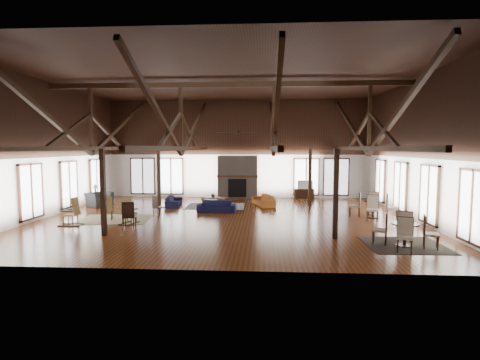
# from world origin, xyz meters

# --- Properties ---
(floor) EXTENTS (16.00, 16.00, 0.00)m
(floor) POSITION_xyz_m (0.00, 0.00, 0.00)
(floor) COLOR brown
(floor) RESTS_ON ground
(ceiling) EXTENTS (16.00, 14.00, 0.02)m
(ceiling) POSITION_xyz_m (0.00, 0.00, 6.00)
(ceiling) COLOR black
(ceiling) RESTS_ON wall_back
(wall_back) EXTENTS (16.00, 0.02, 6.00)m
(wall_back) POSITION_xyz_m (0.00, 7.00, 3.00)
(wall_back) COLOR silver
(wall_back) RESTS_ON floor
(wall_front) EXTENTS (16.00, 0.02, 6.00)m
(wall_front) POSITION_xyz_m (0.00, -7.00, 3.00)
(wall_front) COLOR silver
(wall_front) RESTS_ON floor
(wall_left) EXTENTS (0.02, 14.00, 6.00)m
(wall_left) POSITION_xyz_m (-8.00, 0.00, 3.00)
(wall_left) COLOR silver
(wall_left) RESTS_ON floor
(wall_right) EXTENTS (0.02, 14.00, 6.00)m
(wall_right) POSITION_xyz_m (8.00, 0.00, 3.00)
(wall_right) COLOR silver
(wall_right) RESTS_ON floor
(roof_truss) EXTENTS (15.60, 14.07, 3.14)m
(roof_truss) POSITION_xyz_m (0.00, 0.00, 4.03)
(roof_truss) COLOR black
(roof_truss) RESTS_ON wall_back
(post_grid) EXTENTS (8.16, 7.16, 3.05)m
(post_grid) POSITION_xyz_m (0.00, 0.00, 1.52)
(post_grid) COLOR black
(post_grid) RESTS_ON floor
(fireplace) EXTENTS (2.50, 0.69, 2.60)m
(fireplace) POSITION_xyz_m (0.00, 6.67, 1.29)
(fireplace) COLOR #746658
(fireplace) RESTS_ON floor
(ceiling_fan) EXTENTS (1.60, 1.60, 0.75)m
(ceiling_fan) POSITION_xyz_m (0.50, -1.00, 3.73)
(ceiling_fan) COLOR black
(ceiling_fan) RESTS_ON roof_truss
(sofa_navy_front) EXTENTS (1.86, 0.77, 0.54)m
(sofa_navy_front) POSITION_xyz_m (-0.66, 1.58, 0.27)
(sofa_navy_front) COLOR #121333
(sofa_navy_front) RESTS_ON floor
(sofa_navy_left) EXTENTS (1.84, 0.86, 0.52)m
(sofa_navy_left) POSITION_xyz_m (-3.15, 3.25, 0.26)
(sofa_navy_left) COLOR #131233
(sofa_navy_left) RESTS_ON floor
(sofa_orange) EXTENTS (2.07, 1.31, 0.56)m
(sofa_orange) POSITION_xyz_m (1.59, 3.72, 0.28)
(sofa_orange) COLOR #A0551F
(sofa_orange) RESTS_ON floor
(coffee_table) EXTENTS (1.45, 1.06, 0.50)m
(coffee_table) POSITION_xyz_m (-1.04, 3.23, 0.44)
(coffee_table) COLOR brown
(coffee_table) RESTS_ON floor
(vase) EXTENTS (0.23, 0.23, 0.21)m
(vase) POSITION_xyz_m (-1.05, 3.22, 0.61)
(vase) COLOR #B2B2B2
(vase) RESTS_ON coffee_table
(armchair) EXTENTS (1.44, 1.49, 0.74)m
(armchair) POSITION_xyz_m (-7.02, 2.82, 0.37)
(armchair) COLOR #2B2B2D
(armchair) RESTS_ON floor
(side_table_lamp) EXTENTS (0.44, 0.44, 1.13)m
(side_table_lamp) POSITION_xyz_m (-7.60, 3.67, 0.43)
(side_table_lamp) COLOR black
(side_table_lamp) RESTS_ON floor
(rocking_chair_a) EXTENTS (0.63, 0.86, 0.99)m
(rocking_chair_a) POSITION_xyz_m (-5.15, -0.56, 0.46)
(rocking_chair_a) COLOR olive
(rocking_chair_a) RESTS_ON floor
(rocking_chair_b) EXTENTS (0.64, 0.93, 1.09)m
(rocking_chair_b) POSITION_xyz_m (-3.87, -1.56, 0.51)
(rocking_chair_b) COLOR olive
(rocking_chair_b) RESTS_ON floor
(rocking_chair_c) EXTENTS (0.89, 0.51, 1.13)m
(rocking_chair_c) POSITION_xyz_m (-5.94, -1.94, 0.53)
(rocking_chair_c) COLOR olive
(rocking_chair_c) RESTS_ON floor
(side_chair_a) EXTENTS (0.57, 0.57, 0.96)m
(side_chair_a) POSITION_xyz_m (-3.11, -0.02, 0.56)
(side_chair_a) COLOR black
(side_chair_a) RESTS_ON floor
(side_chair_b) EXTENTS (0.52, 0.52, 1.08)m
(side_chair_b) POSITION_xyz_m (-3.44, -2.60, 0.63)
(side_chair_b) COLOR black
(side_chair_b) RESTS_ON floor
(cafe_table_near) EXTENTS (1.97, 1.97, 1.01)m
(cafe_table_near) POSITION_xyz_m (5.99, -4.33, 0.51)
(cafe_table_near) COLOR black
(cafe_table_near) RESTS_ON floor
(cafe_table_far) EXTENTS (2.10, 2.10, 1.07)m
(cafe_table_far) POSITION_xyz_m (6.40, 0.49, 0.54)
(cafe_table_far) COLOR black
(cafe_table_far) RESTS_ON floor
(cup_near) EXTENTS (0.15, 0.15, 0.10)m
(cup_near) POSITION_xyz_m (6.06, -4.33, 0.78)
(cup_near) COLOR #B2B2B2
(cup_near) RESTS_ON cafe_table_near
(cup_far) EXTENTS (0.14, 0.14, 0.09)m
(cup_far) POSITION_xyz_m (6.44, 0.55, 0.82)
(cup_far) COLOR #B2B2B2
(cup_far) RESTS_ON cafe_table_far
(tv_console) EXTENTS (1.16, 0.43, 0.58)m
(tv_console) POSITION_xyz_m (4.07, 6.75, 0.29)
(tv_console) COLOR black
(tv_console) RESTS_ON floor
(television) EXTENTS (0.92, 0.18, 0.53)m
(television) POSITION_xyz_m (4.10, 6.75, 0.84)
(television) COLOR #B2B2B2
(television) RESTS_ON tv_console
(rug_tan) EXTENTS (3.15, 2.60, 0.01)m
(rug_tan) POSITION_xyz_m (-4.79, -0.59, 0.01)
(rug_tan) COLOR tan
(rug_tan) RESTS_ON floor
(rug_navy) EXTENTS (3.07, 2.35, 0.01)m
(rug_navy) POSITION_xyz_m (-0.93, 3.30, 0.01)
(rug_navy) COLOR #172242
(rug_navy) RESTS_ON floor
(rug_dark) EXTENTS (2.44, 2.23, 0.01)m
(rug_dark) POSITION_xyz_m (6.05, -4.19, 0.01)
(rug_dark) COLOR black
(rug_dark) RESTS_ON floor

